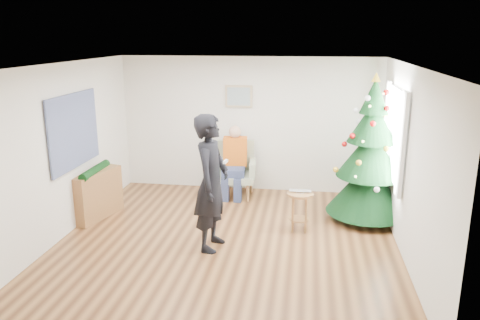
% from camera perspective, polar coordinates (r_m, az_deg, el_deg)
% --- Properties ---
extents(floor, '(5.00, 5.00, 0.00)m').
position_cam_1_polar(floor, '(7.13, -1.53, -9.80)').
color(floor, brown).
rests_on(floor, ground).
extents(ceiling, '(5.00, 5.00, 0.00)m').
position_cam_1_polar(ceiling, '(6.48, -1.69, 11.55)').
color(ceiling, white).
rests_on(ceiling, wall_back).
extents(wall_back, '(5.00, 0.00, 5.00)m').
position_cam_1_polar(wall_back, '(9.10, 1.14, 4.34)').
color(wall_back, silver).
rests_on(wall_back, floor).
extents(wall_front, '(5.00, 0.00, 5.00)m').
position_cam_1_polar(wall_front, '(4.37, -7.36, -7.94)').
color(wall_front, silver).
rests_on(wall_front, floor).
extents(wall_left, '(0.00, 5.00, 5.00)m').
position_cam_1_polar(wall_left, '(7.52, -20.71, 1.05)').
color(wall_left, silver).
rests_on(wall_left, floor).
extents(wall_right, '(0.00, 5.00, 5.00)m').
position_cam_1_polar(wall_right, '(6.73, 19.86, -0.46)').
color(wall_right, silver).
rests_on(wall_right, floor).
extents(window_panel, '(0.04, 1.30, 1.40)m').
position_cam_1_polar(window_panel, '(7.63, 18.37, 2.99)').
color(window_panel, white).
rests_on(window_panel, wall_right).
extents(curtains, '(0.05, 1.75, 1.50)m').
position_cam_1_polar(curtains, '(7.63, 18.15, 3.00)').
color(curtains, white).
rests_on(curtains, wall_right).
extents(christmas_tree, '(1.34, 1.34, 2.43)m').
position_cam_1_polar(christmas_tree, '(7.86, 15.61, 0.51)').
color(christmas_tree, '#3F2816').
rests_on(christmas_tree, floor).
extents(stool, '(0.41, 0.41, 0.62)m').
position_cam_1_polar(stool, '(7.43, 7.27, -6.20)').
color(stool, brown).
rests_on(stool, floor).
extents(laptop, '(0.34, 0.22, 0.03)m').
position_cam_1_polar(laptop, '(7.33, 7.35, -3.89)').
color(laptop, silver).
rests_on(laptop, stool).
extents(armchair, '(0.86, 0.79, 1.02)m').
position_cam_1_polar(armchair, '(8.93, -0.70, -1.95)').
color(armchair, gray).
rests_on(armchair, floor).
extents(seated_person, '(0.46, 0.66, 1.34)m').
position_cam_1_polar(seated_person, '(8.79, -0.73, -0.11)').
color(seated_person, navy).
rests_on(seated_person, armchair).
extents(standing_man, '(0.55, 0.77, 1.96)m').
position_cam_1_polar(standing_man, '(6.59, -3.50, -2.79)').
color(standing_man, black).
rests_on(standing_man, floor).
extents(game_controller, '(0.05, 0.13, 0.04)m').
position_cam_1_polar(game_controller, '(6.43, -1.78, -0.19)').
color(game_controller, white).
rests_on(game_controller, standing_man).
extents(console, '(0.54, 1.04, 0.80)m').
position_cam_1_polar(console, '(8.21, -17.05, -4.05)').
color(console, brown).
rests_on(console, floor).
extents(garland, '(0.14, 0.90, 0.14)m').
position_cam_1_polar(garland, '(8.09, -17.28, -1.23)').
color(garland, black).
rests_on(garland, console).
extents(tapestry, '(0.03, 1.50, 1.15)m').
position_cam_1_polar(tapestry, '(7.71, -19.56, 3.38)').
color(tapestry, black).
rests_on(tapestry, wall_left).
extents(framed_picture, '(0.52, 0.05, 0.42)m').
position_cam_1_polar(framed_picture, '(9.00, -0.15, 7.77)').
color(framed_picture, tan).
rests_on(framed_picture, wall_back).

